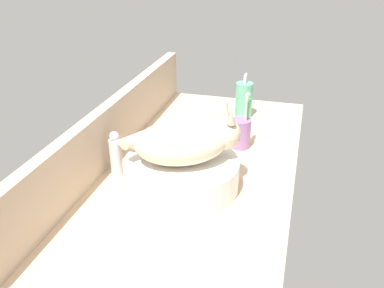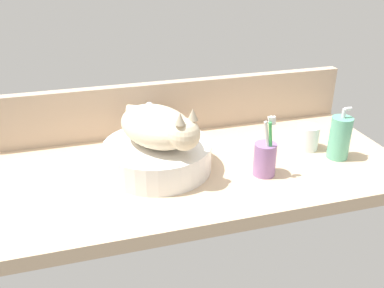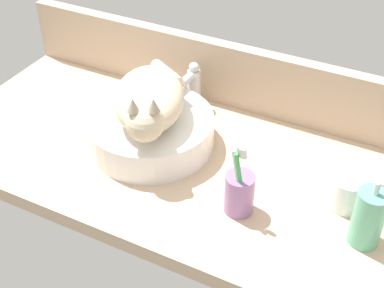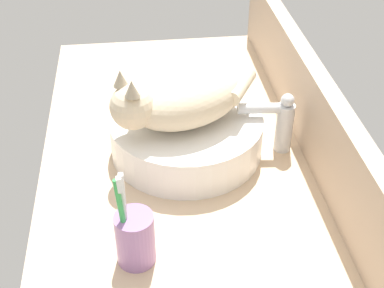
# 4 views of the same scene
# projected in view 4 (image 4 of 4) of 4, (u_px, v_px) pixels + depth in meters

# --- Properties ---
(ground_plane) EXTENTS (1.28, 0.58, 0.04)m
(ground_plane) POSITION_uv_depth(u_px,v_px,m) (186.00, 189.00, 1.07)
(ground_plane) COLOR #D1B28E
(backsplash_panel) EXTENTS (1.28, 0.04, 0.18)m
(backsplash_panel) POSITION_uv_depth(u_px,v_px,m) (326.00, 135.00, 1.03)
(backsplash_panel) COLOR tan
(backsplash_panel) RESTS_ON ground_plane
(sink_basin) EXTENTS (0.32, 0.32, 0.08)m
(sink_basin) POSITION_uv_depth(u_px,v_px,m) (186.00, 135.00, 1.12)
(sink_basin) COLOR white
(sink_basin) RESTS_ON ground_plane
(cat) EXTENTS (0.26, 0.30, 0.14)m
(cat) POSITION_uv_depth(u_px,v_px,m) (181.00, 96.00, 1.05)
(cat) COLOR beige
(cat) RESTS_ON sink_basin
(faucet) EXTENTS (0.04, 0.12, 0.14)m
(faucet) POSITION_uv_depth(u_px,v_px,m) (280.00, 121.00, 1.10)
(faucet) COLOR silver
(faucet) RESTS_ON ground_plane
(toothbrush_cup) EXTENTS (0.06, 0.06, 0.19)m
(toothbrush_cup) POSITION_uv_depth(u_px,v_px,m) (134.00, 237.00, 0.87)
(toothbrush_cup) COLOR #996BA8
(toothbrush_cup) RESTS_ON ground_plane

